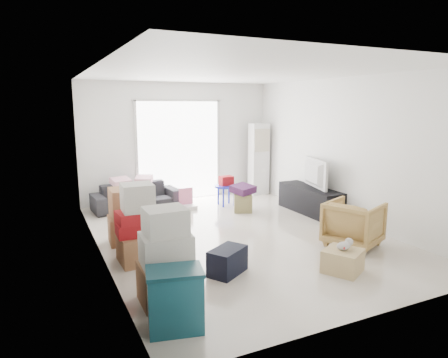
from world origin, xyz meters
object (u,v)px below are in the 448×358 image
tv_console (310,200)px  kids_table (226,185)px  television (311,184)px  armchair (354,221)px  ottoman (243,203)px  ac_tower (259,159)px  sofa (136,192)px  storage_bins (175,299)px  wood_crate (343,261)px

tv_console → kids_table: kids_table is taller
television → armchair: size_ratio=1.29×
television → kids_table: bearing=59.1°
ottoman → ac_tower: bearing=49.3°
sofa → ottoman: bearing=-35.9°
sofa → storage_bins: 4.90m
ac_tower → sofa: ac_tower is taller
armchair → wood_crate: 1.13m
kids_table → armchair: bearing=-77.7°
tv_console → wood_crate: size_ratio=3.54×
sofa → armchair: size_ratio=2.32×
storage_bins → ac_tower: bearing=52.4°
kids_table → sofa: bearing=162.7°
sofa → wood_crate: (1.70, -4.47, -0.21)m
armchair → storage_bins: (-3.30, -1.09, -0.08)m
ac_tower → storage_bins: 6.33m
sofa → tv_console: bearing=-35.2°
tv_console → wood_crate: tv_console is taller
ac_tower → ottoman: bearing=-130.7°
television → storage_bins: size_ratio=1.61×
tv_console → sofa: bearing=149.3°
sofa → wood_crate: size_ratio=4.02×
tv_console → wood_crate: 2.98m
storage_bins → ottoman: 4.54m
ac_tower → armchair: ac_tower is taller
ac_tower → kids_table: size_ratio=2.67×
tv_console → ottoman: (-1.20, 0.68, -0.08)m
kids_table → tv_console: bearing=-45.0°
sofa → armchair: (2.55, -3.75, 0.04)m
ottoman → wood_crate: 3.29m
wood_crate → ottoman: bearing=85.7°
tv_console → storage_bins: (-3.90, -2.97, 0.05)m
armchair → storage_bins: 3.47m
armchair → ottoman: armchair is taller
armchair → sofa: bearing=10.9°
ac_tower → wood_crate: 4.88m
ottoman → wood_crate: ottoman is taller
ac_tower → ottoman: 1.90m
armchair → ottoman: size_ratio=2.11×
television → kids_table: television is taller
sofa → wood_crate: bearing=-73.7°
storage_bins → kids_table: bearing=58.6°
ac_tower → wood_crate: bearing=-106.8°
tv_console → television: 0.33m
television → ottoman: 1.44m
storage_bins → kids_table: size_ratio=0.96×
storage_bins → tv_console: bearing=37.3°
tv_console → armchair: armchair is taller
sofa → kids_table: (1.85, -0.58, 0.11)m
television → kids_table: 1.83m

